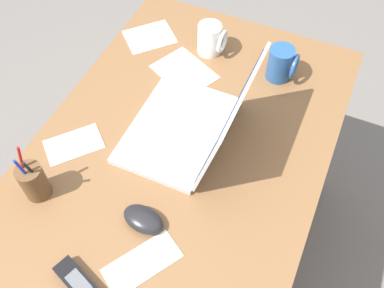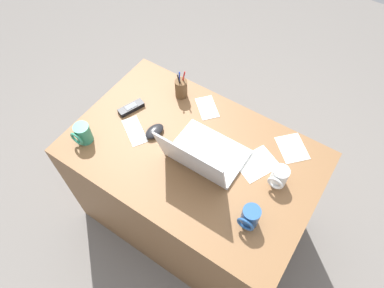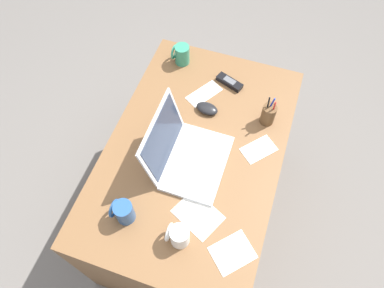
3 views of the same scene
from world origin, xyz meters
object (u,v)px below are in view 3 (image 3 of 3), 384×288
at_px(coffee_mug_white, 181,54).
at_px(coffee_mug_spare, 123,212).
at_px(computer_mouse, 207,108).
at_px(cordless_phone, 230,82).
at_px(pen_holder, 268,114).
at_px(coffee_mug_tall, 179,236).
at_px(laptop, 186,155).

relative_size(coffee_mug_white, coffee_mug_spare, 0.97).
distance_m(computer_mouse, cordless_phone, 0.20).
bearing_deg(coffee_mug_spare, coffee_mug_white, 4.48).
height_order(coffee_mug_spare, cordless_phone, coffee_mug_spare).
bearing_deg(pen_holder, coffee_mug_white, 65.84).
bearing_deg(coffee_mug_white, computer_mouse, -139.54).
height_order(coffee_mug_white, pen_holder, pen_holder).
height_order(coffee_mug_tall, coffee_mug_spare, coffee_mug_spare).
xyz_separation_m(laptop, coffee_mug_white, (0.53, 0.21, 0.00)).
distance_m(laptop, coffee_mug_tall, 0.34).
xyz_separation_m(coffee_mug_spare, cordless_phone, (0.78, -0.20, -0.04)).
bearing_deg(laptop, pen_holder, -41.96).
bearing_deg(cordless_phone, coffee_mug_tall, -178.10).
height_order(computer_mouse, pen_holder, pen_holder).
bearing_deg(coffee_mug_spare, computer_mouse, -14.15).
bearing_deg(laptop, coffee_mug_spare, 155.20).
distance_m(laptop, coffee_mug_spare, 0.34).
xyz_separation_m(coffee_mug_tall, pen_holder, (0.64, -0.19, 0.00)).
xyz_separation_m(cordless_phone, pen_holder, (-0.16, -0.22, 0.04)).
bearing_deg(laptop, coffee_mug_white, 21.59).
distance_m(coffee_mug_spare, pen_holder, 0.76).
bearing_deg(pen_holder, coffee_mug_tall, 163.23).
relative_size(coffee_mug_spare, pen_holder, 0.63).
xyz_separation_m(coffee_mug_white, coffee_mug_tall, (-0.86, -0.30, -0.00)).
bearing_deg(coffee_mug_white, coffee_mug_tall, -160.98).
xyz_separation_m(computer_mouse, cordless_phone, (0.19, -0.06, -0.00)).
height_order(cordless_phone, pen_holder, pen_holder).
relative_size(computer_mouse, pen_holder, 0.63).
bearing_deg(coffee_mug_tall, cordless_phone, 1.90).
relative_size(laptop, coffee_mug_white, 3.32).
bearing_deg(coffee_mug_white, coffee_mug_spare, -175.52).
relative_size(laptop, computer_mouse, 3.23).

